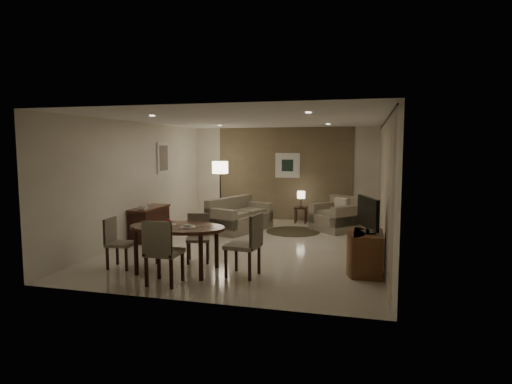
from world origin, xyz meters
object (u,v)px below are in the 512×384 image
(dining_table, at_px, (177,249))
(sofa, at_px, (240,214))
(chair_near, at_px, (165,251))
(chair_right, at_px, (243,245))
(console_desk, at_px, (150,223))
(floor_lamp, at_px, (220,192))
(chair_left, at_px, (121,243))
(side_table, at_px, (301,215))
(chair_far, at_px, (198,239))
(armchair, at_px, (335,214))
(tv_cabinet, at_px, (368,253))

(dining_table, xyz_separation_m, sofa, (-0.00, 3.74, 0.02))
(chair_near, distance_m, chair_right, 1.27)
(console_desk, bearing_deg, floor_lamp, 70.53)
(sofa, bearing_deg, dining_table, -160.39)
(chair_near, height_order, chair_left, chair_near)
(side_table, relative_size, floor_lamp, 0.26)
(chair_far, relative_size, floor_lamp, 0.51)
(chair_right, xyz_separation_m, armchair, (1.20, 4.28, -0.09))
(chair_left, xyz_separation_m, armchair, (3.41, 4.36, -0.01))
(console_desk, bearing_deg, side_table, 44.69)
(console_desk, relative_size, chair_far, 1.36)
(dining_table, relative_size, chair_far, 1.90)
(chair_far, xyz_separation_m, chair_left, (-1.16, -0.71, 0.00))
(side_table, height_order, floor_lamp, floor_lamp)
(chair_near, xyz_separation_m, chair_right, (1.06, 0.70, 0.01))
(floor_lamp, bearing_deg, chair_left, -92.40)
(tv_cabinet, bearing_deg, armchair, 102.63)
(dining_table, distance_m, sofa, 3.74)
(chair_far, bearing_deg, chair_left, -167.58)
(console_desk, bearing_deg, chair_far, -40.11)
(chair_near, relative_size, floor_lamp, 0.59)
(tv_cabinet, distance_m, armchair, 3.70)
(sofa, height_order, side_table, sofa)
(tv_cabinet, relative_size, chair_right, 0.86)
(armchair, xyz_separation_m, side_table, (-1.02, 0.92, -0.21))
(chair_right, bearing_deg, console_desk, -120.26)
(sofa, xyz_separation_m, armchair, (2.36, 0.58, 0.02))
(console_desk, height_order, dining_table, dining_table)
(sofa, bearing_deg, chair_right, -143.09)
(chair_near, relative_size, side_table, 2.29)
(console_desk, bearing_deg, armchair, 27.33)
(chair_right, bearing_deg, floor_lamp, -149.71)
(console_desk, distance_m, chair_left, 2.35)
(chair_near, xyz_separation_m, armchair, (2.26, 4.99, -0.08))
(chair_left, xyz_separation_m, chair_right, (2.21, 0.08, 0.08))
(dining_table, height_order, side_table, dining_table)
(console_desk, height_order, floor_lamp, floor_lamp)
(chair_right, xyz_separation_m, sofa, (-1.15, 3.70, -0.11))
(chair_left, relative_size, side_table, 1.96)
(dining_table, bearing_deg, console_desk, 127.96)
(chair_near, relative_size, armchair, 1.05)
(dining_table, xyz_separation_m, armchair, (2.35, 4.32, 0.04))
(tv_cabinet, xyz_separation_m, chair_right, (-2.01, -0.67, 0.17))
(sofa, relative_size, side_table, 3.95)
(armchair, bearing_deg, chair_left, -86.21)
(chair_left, height_order, sofa, chair_left)
(console_desk, relative_size, sofa, 0.68)
(sofa, relative_size, floor_lamp, 1.02)
(chair_right, bearing_deg, dining_table, -81.23)
(tv_cabinet, distance_m, chair_far, 3.06)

